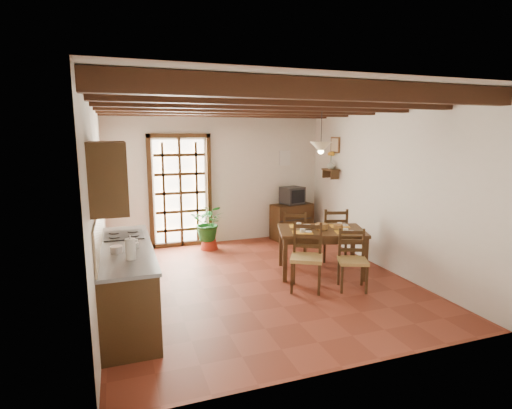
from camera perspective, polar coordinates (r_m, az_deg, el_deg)
name	(u,v)px	position (r m, az deg, el deg)	size (l,w,h in m)	color
ground_plane	(258,282)	(6.34, 0.35, -10.95)	(5.00, 5.00, 0.00)	maroon
room_shell	(259,165)	(5.94, 0.37, 5.64)	(4.52, 5.02, 2.81)	silver
ceiling_beams	(259,105)	(5.93, 0.38, 14.09)	(4.50, 4.34, 0.20)	black
french_door	(180,189)	(8.18, -10.77, 2.19)	(1.26, 0.11, 2.32)	white
kitchen_counter	(127,281)	(5.29, -17.99, -10.36)	(0.64, 2.25, 1.38)	#332010
upper_cabinet	(108,177)	(4.29, -20.33, 3.75)	(0.35, 0.80, 0.70)	#332010
range_hood	(112,176)	(5.55, -19.85, 3.88)	(0.38, 0.60, 0.54)	white
counter_items	(124,241)	(5.23, -18.31, -5.03)	(0.50, 1.43, 0.25)	black
dining_table	(321,235)	(6.61, 9.32, -4.32)	(1.57, 1.26, 0.74)	#3B2613
chair_near_left	(306,269)	(5.99, 7.20, -9.18)	(0.61, 0.60, 0.98)	#AC8B49
chair_near_right	(352,271)	(6.14, 13.59, -9.22)	(0.53, 0.52, 0.89)	#AC8B49
chair_far_left	(295,245)	(7.32, 5.60, -5.72)	(0.57, 0.56, 0.92)	#AC8B49
chair_far_right	(333,244)	(7.42, 10.90, -5.50)	(0.54, 0.53, 0.97)	#AC8B49
table_setting	(322,228)	(6.58, 9.35, -3.37)	(1.00, 0.66, 0.09)	gold
table_bowl	(306,227)	(6.59, 7.19, -3.22)	(0.22, 0.22, 0.05)	white
sideboard	(292,221)	(8.78, 5.13, -2.39)	(0.90, 0.41, 0.77)	#332010
crt_tv	(292,195)	(8.67, 5.21, 1.31)	(0.52, 0.49, 0.37)	black
fuse_box	(285,158)	(8.79, 4.14, 6.64)	(0.25, 0.03, 0.32)	white
plant_pot	(209,244)	(8.05, -6.71, -5.58)	(0.35, 0.35, 0.22)	maroon
potted_plant	(209,221)	(7.94, -6.78, -2.39)	(1.70, 1.46, 1.89)	#144C19
wall_shelf	(331,172)	(8.32, 10.61, 4.64)	(0.20, 0.42, 0.20)	#332010
shelf_vase	(331,165)	(8.30, 10.65, 5.60)	(0.15, 0.15, 0.15)	#B2BFB2
shelf_flowers	(331,155)	(8.29, 10.69, 7.03)	(0.14, 0.14, 0.36)	gold
framed_picture	(335,145)	(8.32, 11.24, 8.35)	(0.03, 0.32, 0.32)	brown
pendant_lamp	(321,146)	(6.50, 9.26, 8.21)	(0.36, 0.36, 0.84)	black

